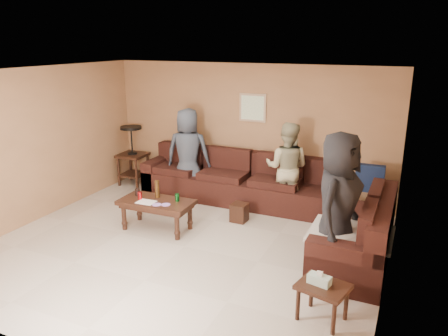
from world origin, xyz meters
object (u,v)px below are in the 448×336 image
object	(u,v)px
coffee_table	(156,205)
waste_bin	(239,212)
person_left	(188,153)
person_middle	(287,168)
person_right	(337,205)
end_table_left	(132,154)
side_table_right	(322,289)
sectional_sofa	(271,200)

from	to	relation	value
coffee_table	waste_bin	xyz separation A→B (m)	(1.07, 0.83, -0.26)
person_left	person_middle	world-z (taller)	person_left
person_middle	person_left	bearing A→B (deg)	-2.41
person_left	person_right	distance (m)	3.55
coffee_table	person_left	bearing A→B (deg)	100.09
waste_bin	person_right	bearing A→B (deg)	-30.61
waste_bin	person_right	xyz separation A→B (m)	(1.73, -1.03, 0.78)
end_table_left	side_table_right	distance (m)	5.47
sectional_sofa	side_table_right	world-z (taller)	sectional_sofa
end_table_left	side_table_right	xyz separation A→B (m)	(4.56, -3.01, -0.27)
end_table_left	person_middle	size ratio (longest dim) A/B	0.77
sectional_sofa	coffee_table	bearing A→B (deg)	-142.68
person_left	end_table_left	bearing A→B (deg)	-22.36
coffee_table	person_right	world-z (taller)	person_right
side_table_right	person_right	world-z (taller)	person_right
person_left	person_right	xyz separation A→B (m)	(3.09, -1.76, 0.08)
sectional_sofa	waste_bin	world-z (taller)	sectional_sofa
sectional_sofa	coffee_table	size ratio (longest dim) A/B	3.95
end_table_left	waste_bin	size ratio (longest dim) A/B	4.02
person_left	person_middle	bearing A→B (deg)	164.76
sectional_sofa	person_right	xyz separation A→B (m)	(1.29, -1.35, 0.60)
sectional_sofa	side_table_right	xyz separation A→B (m)	(1.37, -2.43, 0.05)
waste_bin	person_middle	bearing A→B (deg)	52.97
sectional_sofa	waste_bin	bearing A→B (deg)	-143.89
sectional_sofa	end_table_left	bearing A→B (deg)	169.73
sectional_sofa	coffee_table	distance (m)	1.90
end_table_left	side_table_right	size ratio (longest dim) A/B	2.05
side_table_right	person_right	bearing A→B (deg)	94.04
sectional_sofa	person_left	distance (m)	1.91
end_table_left	person_right	size ratio (longest dim) A/B	0.66
side_table_right	person_right	distance (m)	1.22
waste_bin	person_left	size ratio (longest dim) A/B	0.18
person_right	side_table_right	bearing A→B (deg)	-165.72
coffee_table	end_table_left	size ratio (longest dim) A/B	0.96
coffee_table	waste_bin	size ratio (longest dim) A/B	3.87
sectional_sofa	waste_bin	xyz separation A→B (m)	(-0.44, -0.32, -0.17)
person_left	coffee_table	bearing A→B (deg)	84.36
coffee_table	person_right	size ratio (longest dim) A/B	0.63
sectional_sofa	person_middle	size ratio (longest dim) A/B	2.94
sectional_sofa	person_left	bearing A→B (deg)	166.94
sectional_sofa	side_table_right	bearing A→B (deg)	-60.56
end_table_left	side_table_right	world-z (taller)	end_table_left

